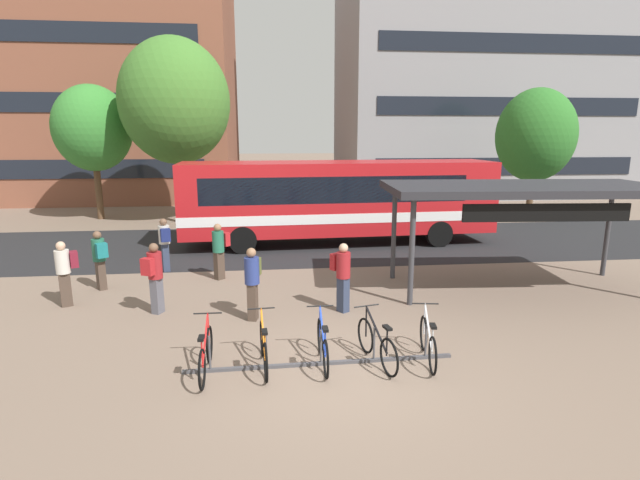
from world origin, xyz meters
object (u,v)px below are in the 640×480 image
object	(u,v)px
parked_bicycle_red_0	(206,355)
parked_bicycle_black_3	(377,344)
commuter_teal_pack_6	(100,256)
street_tree_0	(536,135)
parked_bicycle_silver_4	(428,342)
transit_shelter	(524,191)
parked_bicycle_orange_1	(264,348)
street_tree_1	(175,102)
commuter_red_pack_5	(342,272)
commuter_red_pack_2	(155,274)
commuter_maroon_pack_0	(65,269)
city_bus	(340,199)
street_tree_2	(93,128)
commuter_red_pack_1	(219,247)
parked_bicycle_blue_2	(323,345)
commuter_olive_pack_4	(252,278)
commuter_navy_pack_3	(165,241)

from	to	relation	value
parked_bicycle_red_0	parked_bicycle_black_3	bearing A→B (deg)	-87.90
commuter_teal_pack_6	street_tree_0	size ratio (longest dim) A/B	0.26
parked_bicycle_silver_4	transit_shelter	world-z (taller)	transit_shelter
parked_bicycle_orange_1	street_tree_1	bearing A→B (deg)	10.42
commuter_red_pack_5	commuter_red_pack_2	bearing A→B (deg)	-126.36
parked_bicycle_red_0	parked_bicycle_silver_4	size ratio (longest dim) A/B	1.01
commuter_teal_pack_6	street_tree_1	world-z (taller)	street_tree_1
commuter_red_pack_2	commuter_maroon_pack_0	bearing A→B (deg)	96.12
parked_bicycle_orange_1	city_bus	bearing A→B (deg)	-20.13
parked_bicycle_orange_1	parked_bicycle_silver_4	bearing A→B (deg)	-95.42
parked_bicycle_silver_4	street_tree_1	size ratio (longest dim) A/B	0.20
commuter_maroon_pack_0	street_tree_1	xyz separation A→B (m)	(0.84, 11.75, 4.75)
transit_shelter	commuter_red_pack_5	world-z (taller)	transit_shelter
transit_shelter	commuter_red_pack_2	world-z (taller)	transit_shelter
transit_shelter	parked_bicycle_red_0	bearing A→B (deg)	-149.16
transit_shelter	commuter_red_pack_5	xyz separation A→B (m)	(-5.10, -1.20, -1.76)
street_tree_0	street_tree_2	distance (m)	22.05
parked_bicycle_silver_4	commuter_red_pack_1	xyz separation A→B (m)	(-4.44, 5.87, 0.58)
parked_bicycle_blue_2	commuter_red_pack_1	distance (m)	6.32
commuter_red_pack_1	street_tree_0	distance (m)	18.04
parked_bicycle_orange_1	parked_bicycle_black_3	xyz separation A→B (m)	(2.11, -0.06, 0.00)
commuter_red_pack_5	street_tree_0	world-z (taller)	street_tree_0
commuter_olive_pack_4	street_tree_1	size ratio (longest dim) A/B	0.20
street_tree_0	commuter_navy_pack_3	bearing A→B (deg)	-152.83
city_bus	commuter_red_pack_5	world-z (taller)	city_bus
commuter_maroon_pack_0	parked_bicycle_black_3	bearing A→B (deg)	125.90
parked_bicycle_orange_1	commuter_red_pack_5	size ratio (longest dim) A/B	1.01
city_bus	commuter_red_pack_2	xyz separation A→B (m)	(-5.50, -7.18, -0.77)
parked_bicycle_orange_1	commuter_maroon_pack_0	xyz separation A→B (m)	(-4.93, 3.86, 0.58)
parked_bicycle_orange_1	commuter_red_pack_2	bearing A→B (deg)	35.82
transit_shelter	street_tree_0	size ratio (longest dim) A/B	1.15
commuter_red_pack_2	parked_bicycle_orange_1	bearing A→B (deg)	-115.29
parked_bicycle_red_0	commuter_olive_pack_4	distance (m)	2.79
street_tree_2	street_tree_0	bearing A→B (deg)	-4.40
commuter_maroon_pack_0	commuter_red_pack_5	xyz separation A→B (m)	(6.81, -1.09, 0.02)
city_bus	commuter_maroon_pack_0	xyz separation A→B (m)	(-7.85, -6.40, -0.81)
parked_bicycle_red_0	commuter_olive_pack_4	world-z (taller)	commuter_olive_pack_4
commuter_maroon_pack_0	street_tree_2	size ratio (longest dim) A/B	0.25
commuter_navy_pack_3	parked_bicycle_black_3	bearing A→B (deg)	-163.66
parked_bicycle_orange_1	commuter_olive_pack_4	size ratio (longest dim) A/B	1.00
commuter_teal_pack_6	street_tree_1	bearing A→B (deg)	-38.26
street_tree_1	commuter_red_pack_5	bearing A→B (deg)	-65.05
street_tree_0	street_tree_1	bearing A→B (deg)	179.27
commuter_maroon_pack_0	commuter_red_pack_5	distance (m)	6.90
parked_bicycle_black_3	commuter_red_pack_2	distance (m)	5.69
parked_bicycle_red_0	parked_bicycle_orange_1	distance (m)	1.04
transit_shelter	commuter_olive_pack_4	distance (m)	7.60
parked_bicycle_red_0	commuter_red_pack_1	distance (m)	6.00
parked_bicycle_red_0	parked_bicycle_blue_2	xyz separation A→B (m)	(2.13, 0.17, 0.00)
commuter_navy_pack_3	street_tree_0	size ratio (longest dim) A/B	0.26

